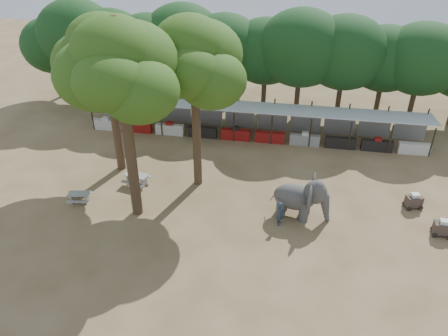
% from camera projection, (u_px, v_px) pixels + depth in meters
% --- Properties ---
extents(ground, '(100.00, 100.00, 0.00)m').
position_uv_depth(ground, '(226.00, 244.00, 24.98)').
color(ground, brown).
rests_on(ground, ground).
extents(vendor_stalls, '(28.00, 2.99, 2.80)m').
position_uv_depth(vendor_stalls, '(254.00, 123.00, 36.03)').
color(vendor_stalls, '#AFB3B8').
rests_on(vendor_stalls, ground).
extents(yard_tree_left, '(7.10, 6.90, 11.02)m').
position_uv_depth(yard_tree_left, '(106.00, 57.00, 28.12)').
color(yard_tree_left, '#332316').
rests_on(yard_tree_left, ground).
extents(yard_tree_center, '(7.10, 6.90, 12.04)m').
position_uv_depth(yard_tree_center, '(119.00, 70.00, 22.94)').
color(yard_tree_center, '#332316').
rests_on(yard_tree_center, ground).
extents(yard_tree_back, '(7.10, 6.90, 11.36)m').
position_uv_depth(yard_tree_back, '(192.00, 62.00, 26.22)').
color(yard_tree_back, '#332316').
rests_on(yard_tree_back, ground).
extents(backdrop_trees, '(46.46, 5.95, 8.33)m').
position_uv_depth(backdrop_trees, '(263.00, 53.00, 38.13)').
color(backdrop_trees, '#332316').
rests_on(backdrop_trees, ground).
extents(elephant, '(3.68, 2.76, 2.76)m').
position_uv_depth(elephant, '(301.00, 197.00, 26.54)').
color(elephant, '#3C3A3A').
rests_on(elephant, ground).
extents(handler, '(0.48, 0.63, 1.60)m').
position_uv_depth(handler, '(280.00, 213.00, 26.12)').
color(handler, '#26384C').
rests_on(handler, ground).
extents(picnic_table_near, '(1.58, 1.47, 0.69)m').
position_uv_depth(picnic_table_near, '(79.00, 196.00, 28.26)').
color(picnic_table_near, gray).
rests_on(picnic_table_near, ground).
extents(picnic_table_far, '(1.94, 1.81, 0.83)m').
position_uv_depth(picnic_table_far, '(137.00, 178.00, 29.97)').
color(picnic_table_far, gray).
rests_on(picnic_table_far, ground).
extents(cart_front, '(1.17, 0.82, 1.09)m').
position_uv_depth(cart_front, '(443.00, 228.00, 25.38)').
color(cart_front, '#342722').
rests_on(cart_front, ground).
extents(cart_back, '(1.24, 1.00, 1.06)m').
position_uv_depth(cart_back, '(414.00, 201.00, 27.72)').
color(cart_back, '#342722').
rests_on(cart_back, ground).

